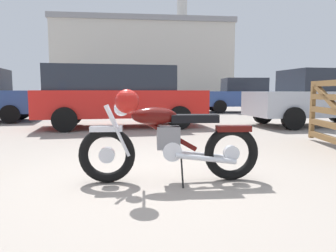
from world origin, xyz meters
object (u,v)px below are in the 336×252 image
(dark_sedan_left, at_px, (244,95))
(pale_sedan_back, at_px, (319,98))
(vintage_motorcycle, at_px, (166,140))
(white_estate_far, at_px, (118,95))

(dark_sedan_left, xyz_separation_m, pale_sedan_back, (0.42, -6.24, 0.00))
(vintage_motorcycle, xyz_separation_m, white_estate_far, (-1.10, 5.59, 0.45))
(dark_sedan_left, relative_size, pale_sedan_back, 0.97)
(dark_sedan_left, bearing_deg, pale_sedan_back, 94.78)
(pale_sedan_back, bearing_deg, vintage_motorcycle, 42.14)
(vintage_motorcycle, relative_size, dark_sedan_left, 0.49)
(white_estate_far, xyz_separation_m, pale_sedan_back, (5.98, 0.03, -0.10))
(white_estate_far, distance_m, pale_sedan_back, 5.98)
(vintage_motorcycle, distance_m, dark_sedan_left, 12.68)
(vintage_motorcycle, relative_size, pale_sedan_back, 0.48)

